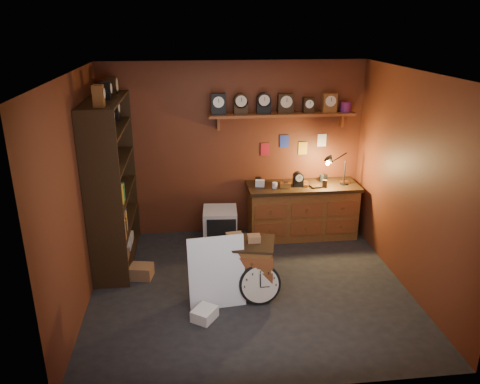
% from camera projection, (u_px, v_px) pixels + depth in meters
% --- Properties ---
extents(floor, '(4.00, 4.00, 0.00)m').
position_uv_depth(floor, '(249.00, 287.00, 6.04)').
color(floor, black).
rests_on(floor, ground).
extents(room_shell, '(4.02, 3.62, 2.71)m').
position_uv_depth(room_shell, '(253.00, 157.00, 5.55)').
color(room_shell, '#5C2815').
rests_on(room_shell, ground).
extents(shelving_unit, '(0.47, 1.60, 2.58)m').
position_uv_depth(shelving_unit, '(109.00, 177.00, 6.32)').
color(shelving_unit, black).
rests_on(shelving_unit, ground).
extents(workbench, '(1.73, 0.66, 1.36)m').
position_uv_depth(workbench, '(302.00, 207.00, 7.36)').
color(workbench, brown).
rests_on(workbench, ground).
extents(low_cabinet, '(0.70, 0.63, 0.78)m').
position_uv_depth(low_cabinet, '(249.00, 265.00, 5.83)').
color(low_cabinet, brown).
rests_on(low_cabinet, ground).
extents(big_round_clock, '(0.51, 0.17, 0.51)m').
position_uv_depth(big_round_clock, '(260.00, 284.00, 5.64)').
color(big_round_clock, black).
rests_on(big_round_clock, ground).
extents(white_panel, '(0.69, 0.25, 0.89)m').
position_uv_depth(white_panel, '(217.00, 304.00, 5.69)').
color(white_panel, silver).
rests_on(white_panel, ground).
extents(mini_fridge, '(0.55, 0.56, 0.53)m').
position_uv_depth(mini_fridge, '(220.00, 226.00, 7.21)').
color(mini_fridge, silver).
rests_on(mini_fridge, ground).
extents(floor_box_a, '(0.33, 0.30, 0.18)m').
position_uv_depth(floor_box_a, '(141.00, 272.00, 6.24)').
color(floor_box_a, brown).
rests_on(floor_box_a, ground).
extents(floor_box_b, '(0.34, 0.35, 0.14)m').
position_uv_depth(floor_box_b, '(205.00, 314.00, 5.38)').
color(floor_box_b, white).
rests_on(floor_box_b, ground).
extents(floor_box_c, '(0.26, 0.23, 0.18)m').
position_uv_depth(floor_box_c, '(222.00, 275.00, 6.16)').
color(floor_box_c, brown).
rests_on(floor_box_c, ground).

